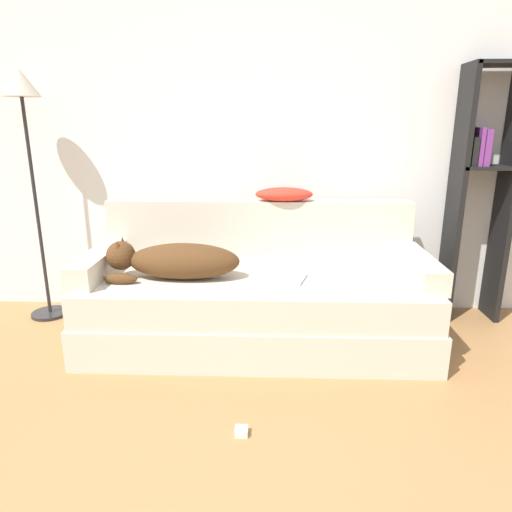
% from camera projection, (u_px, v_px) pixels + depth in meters
% --- Properties ---
extents(wall_back, '(7.40, 0.06, 2.70)m').
position_uv_depth(wall_back, '(239.00, 127.00, 3.26)').
color(wall_back, white).
rests_on(wall_back, ground_plane).
extents(couch, '(2.14, 0.93, 0.45)m').
position_uv_depth(couch, '(257.00, 309.00, 2.94)').
color(couch, beige).
rests_on(couch, ground_plane).
extents(couch_backrest, '(2.10, 0.15, 0.41)m').
position_uv_depth(couch_backrest, '(259.00, 229.00, 3.20)').
color(couch_backrest, beige).
rests_on(couch_backrest, couch).
extents(couch_arm_left, '(0.15, 0.74, 0.14)m').
position_uv_depth(couch_arm_left, '(99.00, 263.00, 2.89)').
color(couch_arm_left, beige).
rests_on(couch_arm_left, couch).
extents(couch_arm_right, '(0.15, 0.74, 0.14)m').
position_uv_depth(couch_arm_right, '(418.00, 266.00, 2.81)').
color(couch_arm_right, beige).
rests_on(couch_arm_right, couch).
extents(dog, '(0.82, 0.29, 0.25)m').
position_uv_depth(dog, '(175.00, 261.00, 2.78)').
color(dog, '#513319').
rests_on(dog, couch).
extents(laptop, '(0.36, 0.28, 0.02)m').
position_uv_depth(laptop, '(279.00, 277.00, 2.80)').
color(laptop, silver).
rests_on(laptop, couch).
extents(throw_pillow, '(0.39, 0.21, 0.09)m').
position_uv_depth(throw_pillow, '(284.00, 194.00, 3.10)').
color(throw_pillow, red).
rests_on(throw_pillow, couch_backrest).
extents(bookshelf, '(0.38, 0.26, 1.75)m').
position_uv_depth(bookshelf, '(481.00, 184.00, 3.13)').
color(bookshelf, black).
rests_on(bookshelf, ground_plane).
extents(floor_lamp, '(0.27, 0.27, 1.72)m').
position_uv_depth(floor_lamp, '(25.00, 123.00, 3.03)').
color(floor_lamp, '#232326').
rests_on(floor_lamp, ground_plane).
extents(power_adapter, '(0.06, 0.06, 0.03)m').
position_uv_depth(power_adapter, '(241.00, 431.00, 2.08)').
color(power_adapter, silver).
rests_on(power_adapter, ground_plane).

